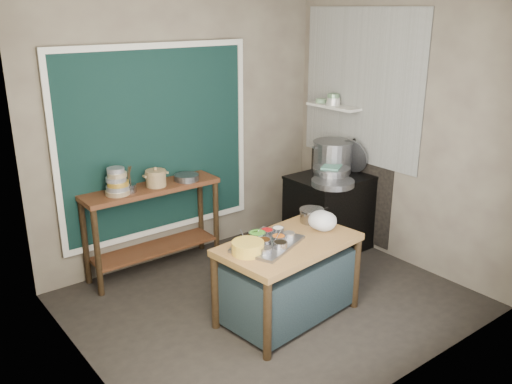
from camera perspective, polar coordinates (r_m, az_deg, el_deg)
floor at (r=5.34m, az=1.49°, el=-11.53°), size 3.50×3.00×0.02m
back_wall at (r=5.99m, az=-7.61°, el=6.26°), size 3.50×0.02×2.80m
left_wall at (r=3.96m, az=-18.49°, el=-1.18°), size 0.02×3.00×2.80m
right_wall at (r=6.02m, az=14.78°, el=5.87°), size 0.02×3.00×2.80m
curtain_panel at (r=5.80m, az=-10.37°, el=5.20°), size 2.10×0.02×1.90m
curtain_frame at (r=5.80m, az=-10.32°, el=5.18°), size 2.22×0.03×2.02m
tile_panel at (r=6.27m, az=10.97°, el=10.82°), size 0.02×1.70×1.70m
soot_patch at (r=6.59m, az=9.73°, el=1.00°), size 0.01×1.30×1.30m
wall_shelf at (r=6.43m, az=8.19°, el=8.91°), size 0.22×0.70×0.03m
prep_table at (r=4.93m, az=3.39°, el=-9.20°), size 1.32×0.85×0.75m
back_counter at (r=5.83m, az=-10.73°, el=-3.84°), size 1.45×0.40×0.95m
stove_block at (r=6.35m, az=7.86°, el=-2.24°), size 0.90×0.68×0.85m
stove_top at (r=6.20m, az=8.04°, el=1.56°), size 0.92×0.69×0.03m
condiment_tray at (r=4.68m, az=1.22°, el=-5.47°), size 0.71×0.62×0.03m
condiment_bowls at (r=4.67m, az=1.18°, el=-5.00°), size 0.52×0.40×0.06m
yellow_basin at (r=4.51m, az=-0.86°, el=-5.87°), size 0.35×0.35×0.10m
saucepan at (r=5.18m, az=5.87°, el=-2.47°), size 0.27×0.27×0.13m
plastic_bag_a at (r=4.98m, az=7.24°, el=-3.10°), size 0.28×0.25×0.18m
plastic_bag_b at (r=5.02m, az=6.78°, el=-2.93°), size 0.27×0.24×0.18m
bowl_stack at (r=5.45m, az=-14.41°, el=0.94°), size 0.24×0.24×0.27m
utensil_cup at (r=5.51m, az=-13.15°, el=0.40°), size 0.17×0.17×0.08m
ceramic_crock at (r=5.63m, az=-10.49°, el=1.33°), size 0.23×0.23×0.15m
wide_bowl at (r=5.78m, az=-7.32°, el=1.53°), size 0.34×0.34×0.06m
stock_pot at (r=6.29m, az=8.06°, el=3.69°), size 0.59×0.59×0.37m
pot_lid at (r=6.31m, az=10.07°, el=3.76°), size 0.15×0.41×0.40m
steamer at (r=6.06m, az=7.94°, el=1.96°), size 0.44×0.44×0.14m
green_cloth at (r=6.04m, az=7.97°, el=2.67°), size 0.31×0.29×0.02m
shallow_pan at (r=5.86m, az=8.08°, el=0.97°), size 0.61×0.61×0.06m
shelf_bowl_stack at (r=6.42m, az=8.17°, el=9.59°), size 0.16×0.16×0.13m
shelf_bowl_green at (r=6.57m, az=6.87°, el=9.52°), size 0.16×0.16×0.05m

